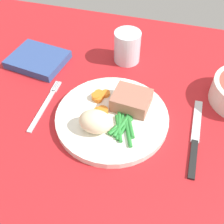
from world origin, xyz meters
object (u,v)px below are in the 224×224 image
object	(u,v)px
dinner_plate	(112,118)
water_glass	(127,49)
knife	(195,138)
napkin	(38,59)
meat_portion	(131,100)
fork	(45,106)

from	to	relation	value
dinner_plate	water_glass	bearing A→B (deg)	95.04
knife	napkin	distance (cm)	44.34
napkin	knife	bearing A→B (deg)	-18.72
meat_portion	fork	bearing A→B (deg)	-167.94
fork	water_glass	bearing A→B (deg)	59.64
meat_portion	fork	size ratio (longest dim) A/B	0.48
meat_portion	dinner_plate	bearing A→B (deg)	-130.60
meat_portion	knife	world-z (taller)	meat_portion
knife	napkin	size ratio (longest dim) A/B	1.47
meat_portion	knife	bearing A→B (deg)	-15.79
dinner_plate	knife	size ratio (longest dim) A/B	1.19
knife	water_glass	distance (cm)	29.52
fork	knife	world-z (taller)	knife
fork	knife	bearing A→B (deg)	2.45
water_glass	napkin	xyz separation A→B (cm)	(-22.23, -7.45, -2.49)
meat_portion	water_glass	bearing A→B (deg)	106.43
dinner_plate	meat_portion	distance (cm)	5.63
dinner_plate	fork	xyz separation A→B (cm)	(-15.88, -0.26, -0.60)
meat_portion	napkin	bearing A→B (deg)	159.76
knife	fork	bearing A→B (deg)	179.52
knife	meat_portion	bearing A→B (deg)	163.78
fork	napkin	size ratio (longest dim) A/B	1.19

